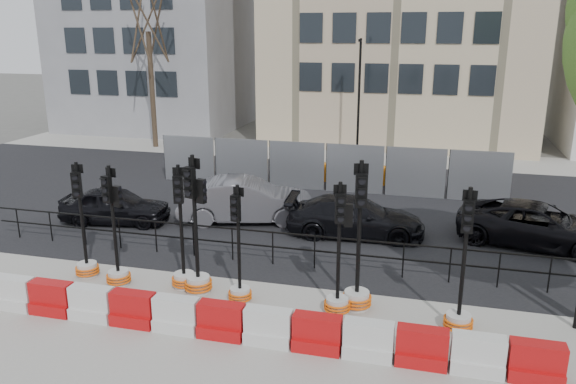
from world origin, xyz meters
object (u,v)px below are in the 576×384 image
(traffic_signal_h, at_px, (460,303))
(car_a, at_px, (115,206))
(traffic_signal_a, at_px, (85,254))
(car_c, at_px, (355,217))
(traffic_signal_d, at_px, (197,261))

(traffic_signal_h, bearing_deg, car_a, 162.35)
(traffic_signal_a, distance_m, car_c, 8.17)
(traffic_signal_a, height_order, traffic_signal_h, traffic_signal_h)
(car_a, bearing_deg, traffic_signal_d, -139.88)
(traffic_signal_h, height_order, car_a, traffic_signal_h)
(traffic_signal_a, bearing_deg, traffic_signal_d, -20.16)
(car_c, bearing_deg, traffic_signal_h, -154.58)
(traffic_signal_a, xyz_separation_m, traffic_signal_h, (9.58, -0.46, 0.03))
(traffic_signal_d, xyz_separation_m, car_c, (3.26, 5.04, -0.21))
(traffic_signal_h, bearing_deg, car_c, 124.11)
(traffic_signal_a, distance_m, traffic_signal_d, 3.29)
(traffic_signal_h, bearing_deg, traffic_signal_d, -178.32)
(traffic_signal_d, relative_size, car_c, 0.79)
(car_a, xyz_separation_m, car_c, (8.11, 0.81, 0.01))
(traffic_signal_a, bearing_deg, car_c, 19.17)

